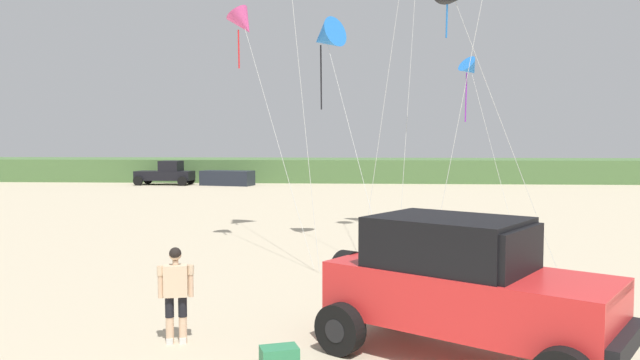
% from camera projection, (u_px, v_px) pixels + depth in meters
% --- Properties ---
extents(dune_ridge, '(90.00, 9.11, 1.99)m').
position_uv_depth(dune_ridge, '(398.00, 170.00, 55.18)').
color(dune_ridge, '#4C703D').
rests_on(dune_ridge, ground_plane).
extents(jeep, '(4.94, 4.37, 2.26)m').
position_uv_depth(jeep, '(464.00, 285.00, 9.55)').
color(jeep, red).
rests_on(jeep, ground_plane).
extents(person_watching, '(0.61, 0.37, 1.67)m').
position_uv_depth(person_watching, '(176.00, 289.00, 10.33)').
color(person_watching, '#DBB28E').
rests_on(person_watching, ground_plane).
extents(cooler_box, '(0.65, 0.53, 0.38)m').
position_uv_depth(cooler_box, '(279.00, 359.00, 9.07)').
color(cooler_box, '#2D7F51').
rests_on(cooler_box, ground_plane).
extents(distant_pickup, '(4.66, 2.51, 1.98)m').
position_uv_depth(distant_pickup, '(166.00, 173.00, 49.57)').
color(distant_pickup, black).
rests_on(distant_pickup, ground_plane).
extents(distant_sedan, '(4.48, 2.62, 1.20)m').
position_uv_depth(distant_sedan, '(227.00, 178.00, 48.86)').
color(distant_sedan, '#1E232D').
rests_on(distant_sedan, ground_plane).
extents(kite_white_parafoil, '(1.80, 2.65, 6.74)m').
position_uv_depth(kite_white_parafoil, '(470.00, 69.00, 22.47)').
color(kite_white_parafoil, blue).
rests_on(kite_white_parafoil, ground_plane).
extents(kite_black_sled, '(3.16, 3.80, 7.86)m').
position_uv_depth(kite_black_sled, '(243.00, 23.00, 19.21)').
color(kite_black_sled, '#E04C93').
rests_on(kite_black_sled, ground_plane).
extents(kite_orange_streamer, '(2.75, 5.68, 7.73)m').
position_uv_depth(kite_orange_streamer, '(326.00, 37.00, 20.14)').
color(kite_orange_streamer, blue).
rests_on(kite_orange_streamer, ground_plane).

